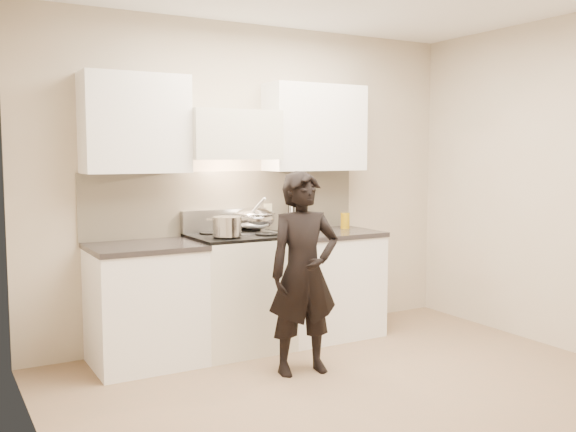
{
  "coord_description": "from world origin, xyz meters",
  "views": [
    {
      "loc": [
        -2.49,
        -3.26,
        1.6
      ],
      "look_at": [
        -0.05,
        1.05,
        1.12
      ],
      "focal_mm": 40.0,
      "sensor_mm": 36.0,
      "label": 1
    }
  ],
  "objects_px": {
    "stove": "(239,291)",
    "counter_right": "(324,283)",
    "wok": "(254,218)",
    "person": "(304,273)",
    "utensil_crock": "(292,220)"
  },
  "relations": [
    {
      "from": "wok",
      "to": "person",
      "type": "xyz_separation_m",
      "value": [
        -0.03,
        -0.87,
        -0.32
      ]
    },
    {
      "from": "stove",
      "to": "counter_right",
      "type": "xyz_separation_m",
      "value": [
        0.83,
        0.0,
        -0.01
      ]
    },
    {
      "from": "counter_right",
      "to": "person",
      "type": "bearing_deg",
      "value": -131.17
    },
    {
      "from": "counter_right",
      "to": "wok",
      "type": "bearing_deg",
      "value": 169.93
    },
    {
      "from": "person",
      "to": "utensil_crock",
      "type": "bearing_deg",
      "value": 72.64
    },
    {
      "from": "stove",
      "to": "wok",
      "type": "height_order",
      "value": "wok"
    },
    {
      "from": "utensil_crock",
      "to": "person",
      "type": "xyz_separation_m",
      "value": [
        -0.44,
        -0.94,
        -0.28
      ]
    },
    {
      "from": "wok",
      "to": "utensil_crock",
      "type": "xyz_separation_m",
      "value": [
        0.41,
        0.07,
        -0.04
      ]
    },
    {
      "from": "wok",
      "to": "utensil_crock",
      "type": "relative_size",
      "value": 1.5
    },
    {
      "from": "counter_right",
      "to": "wok",
      "type": "xyz_separation_m",
      "value": [
        -0.63,
        0.11,
        0.6
      ]
    },
    {
      "from": "wok",
      "to": "person",
      "type": "distance_m",
      "value": 0.93
    },
    {
      "from": "stove",
      "to": "counter_right",
      "type": "distance_m",
      "value": 0.83
    },
    {
      "from": "counter_right",
      "to": "utensil_crock",
      "type": "bearing_deg",
      "value": 140.67
    },
    {
      "from": "counter_right",
      "to": "stove",
      "type": "bearing_deg",
      "value": -180.0
    },
    {
      "from": "stove",
      "to": "utensil_crock",
      "type": "relative_size",
      "value": 3.2
    }
  ]
}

